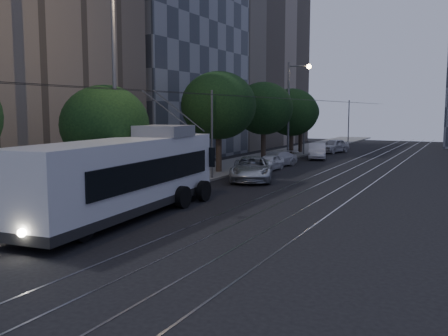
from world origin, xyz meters
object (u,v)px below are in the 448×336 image
car_white_a (269,162)px  streetlamp_near (121,66)px  pickup_silver (252,169)px  streetlamp_far (293,101)px  car_white_d (334,146)px  car_white_b (276,159)px  car_white_c (317,151)px  trolleybus (127,175)px

car_white_a → streetlamp_near: bearing=-93.5°
pickup_silver → streetlamp_near: streetlamp_near is taller
streetlamp_near → streetlamp_far: size_ratio=1.27×
streetlamp_near → car_white_a: bearing=85.7°
car_white_a → streetlamp_far: 9.58m
streetlamp_near → streetlamp_far: streetlamp_near is taller
car_white_d → streetlamp_near: streetlamp_near is taller
car_white_b → car_white_c: size_ratio=0.94×
car_white_a → car_white_c: size_ratio=0.80×
trolleybus → car_white_b: (-1.01, 21.29, -1.20)m
car_white_b → car_white_d: 15.22m
trolleybus → car_white_a: (-0.55, 18.47, -1.20)m
car_white_a → car_white_c: car_white_c is taller
pickup_silver → car_white_c: 16.31m
car_white_c → car_white_d: bearing=76.6°
trolleybus → pickup_silver: bearing=82.6°
trolleybus → streetlamp_near: size_ratio=1.16×
trolleybus → car_white_d: size_ratio=2.96×
car_white_c → streetlamp_far: bearing=-142.0°
car_white_c → streetlamp_far: (-1.73, -2.38, 4.74)m
pickup_silver → car_white_c: pickup_silver is taller
streetlamp_far → car_white_a: bearing=-83.3°
car_white_b → car_white_d: car_white_d is taller
trolleybus → car_white_d: trolleybus is taller
car_white_b → car_white_d: size_ratio=0.96×
trolleybus → car_white_b: 21.35m
streetlamp_near → trolleybus: bearing=-49.2°
car_white_b → car_white_c: (1.23, 7.75, 0.13)m
car_white_c → car_white_d: 7.45m
pickup_silver → streetlamp_far: (-1.99, 13.93, 4.70)m
streetlamp_near → streetlamp_far: bearing=89.4°
car_white_a → car_white_d: 18.02m
trolleybus → car_white_a: size_ratio=3.64×
trolleybus → car_white_b: trolleybus is taller
streetlamp_far → car_white_d: bearing=81.9°
car_white_d → streetlamp_far: (-1.40, -9.82, 4.73)m
car_white_c → streetlamp_far: size_ratio=0.51×
car_white_c → streetlamp_near: (-2.01, -26.97, 6.06)m
car_white_b → streetlamp_far: (-0.50, 5.36, 4.87)m
car_white_a → car_white_b: bearing=99.9°
car_white_a → streetlamp_near: streetlamp_near is taller
pickup_silver → streetlamp_near: size_ratio=0.50×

